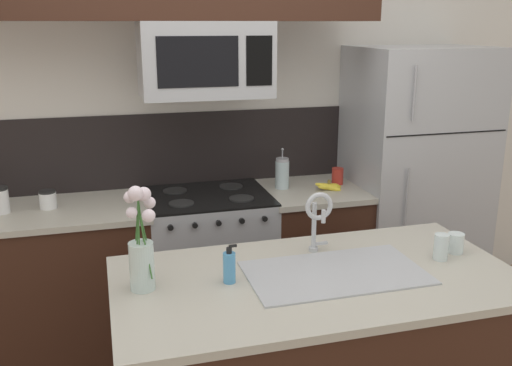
% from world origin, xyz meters
% --- Properties ---
extents(rear_partition, '(5.20, 0.10, 2.60)m').
position_xyz_m(rear_partition, '(0.30, 1.28, 1.30)').
color(rear_partition, silver).
rests_on(rear_partition, ground).
extents(splash_band, '(3.43, 0.01, 0.48)m').
position_xyz_m(splash_band, '(0.00, 1.22, 1.15)').
color(splash_band, black).
rests_on(splash_band, rear_partition).
extents(back_counter_left, '(1.05, 0.65, 0.91)m').
position_xyz_m(back_counter_left, '(-0.89, 0.90, 0.46)').
color(back_counter_left, '#381E14').
rests_on(back_counter_left, ground).
extents(back_counter_right, '(0.65, 0.65, 0.91)m').
position_xyz_m(back_counter_right, '(0.69, 0.90, 0.46)').
color(back_counter_right, '#381E14').
rests_on(back_counter_right, ground).
extents(stove_range, '(0.76, 0.64, 0.93)m').
position_xyz_m(stove_range, '(0.00, 0.90, 0.46)').
color(stove_range, '#A8AAAF').
rests_on(stove_range, ground).
extents(microwave, '(0.74, 0.40, 0.43)m').
position_xyz_m(microwave, '(0.00, 0.88, 1.74)').
color(microwave, '#A8AAAF').
extents(refrigerator, '(0.86, 0.74, 1.80)m').
position_xyz_m(refrigerator, '(1.43, 0.92, 0.90)').
color(refrigerator, '#A8AAAF').
rests_on(refrigerator, ground).
extents(storage_jar_medium, '(0.10, 0.10, 0.15)m').
position_xyz_m(storage_jar_medium, '(-1.18, 0.91, 0.99)').
color(storage_jar_medium, silver).
rests_on(storage_jar_medium, back_counter_left).
extents(storage_jar_short, '(0.10, 0.10, 0.10)m').
position_xyz_m(storage_jar_short, '(-0.93, 0.93, 0.96)').
color(storage_jar_short, silver).
rests_on(storage_jar_short, back_counter_left).
extents(banana_bunch, '(0.19, 0.12, 0.08)m').
position_xyz_m(banana_bunch, '(0.78, 0.84, 0.93)').
color(banana_bunch, yellow).
rests_on(banana_bunch, back_counter_right).
extents(french_press, '(0.09, 0.09, 0.27)m').
position_xyz_m(french_press, '(0.50, 0.96, 1.01)').
color(french_press, silver).
rests_on(french_press, back_counter_right).
extents(coffee_tin, '(0.08, 0.08, 0.11)m').
position_xyz_m(coffee_tin, '(0.89, 0.95, 0.97)').
color(coffee_tin, '#B22D23').
rests_on(coffee_tin, back_counter_right).
extents(kitchen_sink, '(0.76, 0.44, 0.16)m').
position_xyz_m(kitchen_sink, '(0.32, -0.35, 0.84)').
color(kitchen_sink, '#ADAFB5').
rests_on(kitchen_sink, island_counter).
extents(sink_faucet, '(0.14, 0.14, 0.31)m').
position_xyz_m(sink_faucet, '(0.32, -0.13, 1.11)').
color(sink_faucet, '#B7BABF').
rests_on(sink_faucet, island_counter).
extents(dish_soap_bottle, '(0.06, 0.05, 0.16)m').
position_xyz_m(dish_soap_bottle, '(-0.14, -0.31, 0.98)').
color(dish_soap_bottle, '#4C93C6').
rests_on(dish_soap_bottle, island_counter).
extents(drinking_glass, '(0.07, 0.07, 0.12)m').
position_xyz_m(drinking_glass, '(0.84, -0.34, 0.97)').
color(drinking_glass, silver).
rests_on(drinking_glass, island_counter).
extents(spare_glass, '(0.08, 0.08, 0.09)m').
position_xyz_m(spare_glass, '(0.95, -0.28, 0.96)').
color(spare_glass, silver).
rests_on(spare_glass, island_counter).
extents(flower_vase, '(0.12, 0.16, 0.44)m').
position_xyz_m(flower_vase, '(-0.49, -0.28, 1.07)').
color(flower_vase, silver).
rests_on(flower_vase, island_counter).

